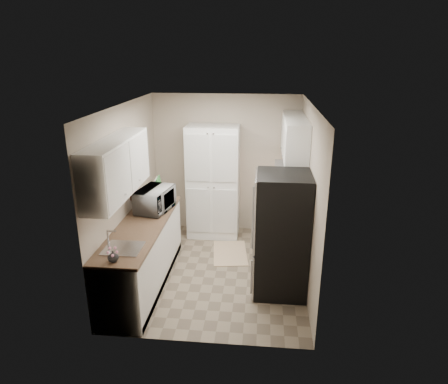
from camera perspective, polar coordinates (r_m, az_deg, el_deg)
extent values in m
plane|color=#7A6B56|center=(6.23, -1.13, -11.19)|extent=(3.20, 3.20, 0.00)
cube|color=#C1B19C|center=(7.22, 0.29, 3.96)|extent=(2.60, 0.04, 2.50)
cube|color=#C1B19C|center=(4.24, -3.78, -7.56)|extent=(2.60, 0.04, 2.50)
cube|color=#C1B19C|center=(5.99, -13.67, 0.12)|extent=(0.04, 3.20, 2.50)
cube|color=#C1B19C|center=(5.70, 11.88, -0.72)|extent=(0.04, 3.20, 2.50)
cube|color=white|center=(5.41, -1.31, 12.27)|extent=(2.60, 3.20, 0.04)
cube|color=white|center=(5.09, -15.05, 3.45)|extent=(0.33, 1.60, 0.70)
cube|color=white|center=(6.29, 10.00, 7.36)|extent=(0.33, 1.55, 0.58)
cube|color=#99999E|center=(5.96, 9.49, 3.06)|extent=(0.45, 0.76, 0.13)
cube|color=#B7B7BC|center=(5.01, -14.20, -7.84)|extent=(0.45, 0.40, 0.02)
cube|color=brown|center=(6.18, -12.90, 0.11)|extent=(0.02, 0.22, 0.22)
cube|color=white|center=(7.04, -1.55, 1.42)|extent=(0.90, 0.55, 2.00)
cube|color=white|center=(5.84, -11.48, -8.90)|extent=(0.60, 2.30, 0.88)
cube|color=brown|center=(5.64, -11.79, -4.78)|extent=(0.63, 2.33, 0.04)
cube|color=white|center=(7.07, 7.99, -3.51)|extent=(0.60, 0.80, 0.88)
cube|color=brown|center=(6.91, 8.17, 0.00)|extent=(0.63, 0.83, 0.04)
cube|color=#B7B7BC|center=(6.34, 8.06, -6.23)|extent=(0.64, 0.76, 0.90)
cube|color=black|center=(6.15, 8.26, -2.32)|extent=(0.66, 0.78, 0.03)
cube|color=black|center=(6.14, 11.01, -1.49)|extent=(0.06, 0.76, 0.22)
cube|color=tan|center=(6.16, 4.69, -5.84)|extent=(0.01, 0.16, 0.42)
cube|color=beige|center=(6.38, 4.73, -4.93)|extent=(0.01, 0.16, 0.42)
cube|color=#B7B7BC|center=(5.44, 8.23, -6.04)|extent=(0.70, 0.72, 1.70)
imported|color=#BBBABF|center=(6.03, -9.85, -1.07)|extent=(0.53, 0.69, 0.34)
cylinder|color=black|center=(6.29, -10.39, -0.60)|extent=(0.07, 0.07, 0.27)
imported|color=white|center=(4.74, -15.57, -8.83)|extent=(0.14, 0.14, 0.13)
cube|color=green|center=(6.58, -9.16, 0.70)|extent=(0.05, 0.27, 0.34)
cube|color=#B3B4B8|center=(6.89, 9.04, 1.07)|extent=(0.44, 0.48, 0.23)
cube|color=#D4B28C|center=(6.72, 0.87, -8.70)|extent=(0.65, 0.93, 0.01)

